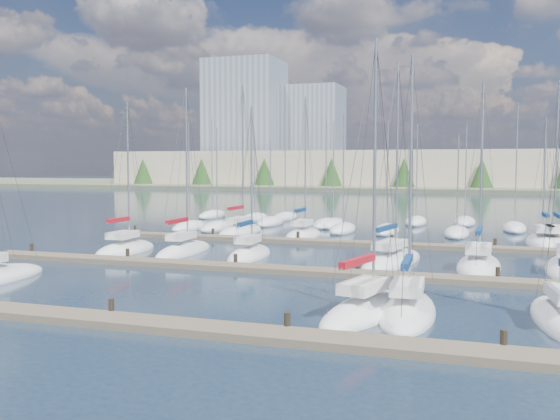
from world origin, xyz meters
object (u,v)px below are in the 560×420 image
(sailboat_q, at_px, (543,242))
(sailboat_l, at_px, (479,266))
(sailboat_r, at_px, (555,242))
(sailboat_n, at_px, (240,231))
(sailboat_i, at_px, (184,251))
(sailboat_o, at_px, (303,235))
(sailboat_j, at_px, (249,255))
(sailboat_e, at_px, (408,311))
(sailboat_k, at_px, (392,261))
(sailboat_h, at_px, (125,250))
(sailboat_d, at_px, (367,311))

(sailboat_q, height_order, sailboat_l, sailboat_l)
(sailboat_r, relative_size, sailboat_l, 1.13)
(sailboat_n, xyz_separation_m, sailboat_i, (0.99, -13.61, -0.00))
(sailboat_q, relative_size, sailboat_l, 0.90)
(sailboat_r, relative_size, sailboat_o, 1.06)
(sailboat_j, height_order, sailboat_o, sailboat_o)
(sailboat_e, bearing_deg, sailboat_o, 112.44)
(sailboat_k, bearing_deg, sailboat_h, -166.88)
(sailboat_n, distance_m, sailboat_i, 13.65)
(sailboat_r, xyz_separation_m, sailboat_h, (-31.22, -14.89, -0.01))
(sailboat_e, distance_m, sailboat_h, 26.14)
(sailboat_q, xyz_separation_m, sailboat_k, (-10.41, -14.11, 0.01))
(sailboat_l, height_order, sailboat_n, sailboat_n)
(sailboat_q, relative_size, sailboat_k, 0.80)
(sailboat_l, xyz_separation_m, sailboat_o, (-15.38, 12.76, 0.02))
(sailboat_k, bearing_deg, sailboat_e, -68.20)
(sailboat_d, xyz_separation_m, sailboat_i, (-16.41, 14.37, 0.01))
(sailboat_k, relative_size, sailboat_i, 1.09)
(sailboat_r, bearing_deg, sailboat_n, 178.20)
(sailboat_i, distance_m, sailboat_h, 4.55)
(sailboat_q, bearing_deg, sailboat_o, -178.13)
(sailboat_l, distance_m, sailboat_i, 20.93)
(sailboat_n, relative_size, sailboat_o, 1.11)
(sailboat_l, height_order, sailboat_o, sailboat_o)
(sailboat_j, distance_m, sailboat_e, 18.62)
(sailboat_n, bearing_deg, sailboat_j, -63.18)
(sailboat_e, bearing_deg, sailboat_h, 147.03)
(sailboat_k, distance_m, sailboat_h, 19.92)
(sailboat_e, distance_m, sailboat_r, 29.29)
(sailboat_j, xyz_separation_m, sailboat_n, (-6.36, 13.97, 0.01))
(sailboat_h, bearing_deg, sailboat_d, -33.50)
(sailboat_e, relative_size, sailboat_d, 0.94)
(sailboat_r, height_order, sailboat_d, sailboat_r)
(sailboat_r, distance_m, sailboat_k, 18.06)
(sailboat_d, distance_m, sailboat_n, 32.95)
(sailboat_r, height_order, sailboat_o, sailboat_r)
(sailboat_l, height_order, sailboat_i, sailboat_i)
(sailboat_e, bearing_deg, sailboat_i, 139.61)
(sailboat_r, bearing_deg, sailboat_d, -112.71)
(sailboat_h, bearing_deg, sailboat_l, 1.11)
(sailboat_q, distance_m, sailboat_n, 26.82)
(sailboat_o, bearing_deg, sailboat_e, -63.78)
(sailboat_h, bearing_deg, sailboat_n, 75.86)
(sailboat_n, height_order, sailboat_o, sailboat_n)
(sailboat_n, bearing_deg, sailboat_d, -55.80)
(sailboat_e, distance_m, sailboat_k, 14.18)
(sailboat_r, bearing_deg, sailboat_o, -178.98)
(sailboat_r, xyz_separation_m, sailboat_d, (-10.32, -28.44, -0.00))
(sailboat_d, relative_size, sailboat_o, 0.96)
(sailboat_h, bearing_deg, sailboat_k, 1.81)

